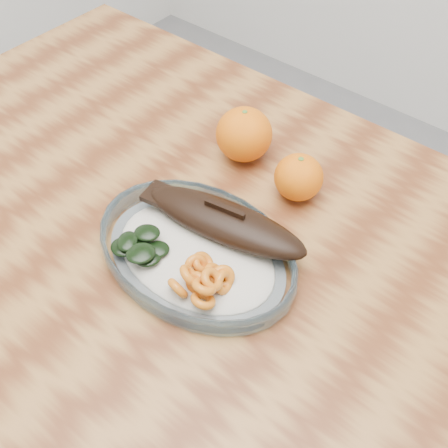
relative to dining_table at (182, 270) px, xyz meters
The scene contains 5 objects.
ground 0.65m from the dining_table, ahead, with size 3.00×3.00×0.00m, color slate.
dining_table is the anchor object (origin of this frame).
plated_meal 0.13m from the dining_table, 21.63° to the right, with size 0.54×0.54×0.08m.
orange_left 0.24m from the dining_table, 98.08° to the left, with size 0.09×0.09×0.09m, color orange.
orange_right 0.23m from the dining_table, 60.84° to the left, with size 0.07×0.07×0.07m, color orange.
Camera 1 is at (0.40, -0.38, 1.35)m, focal length 45.00 mm.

